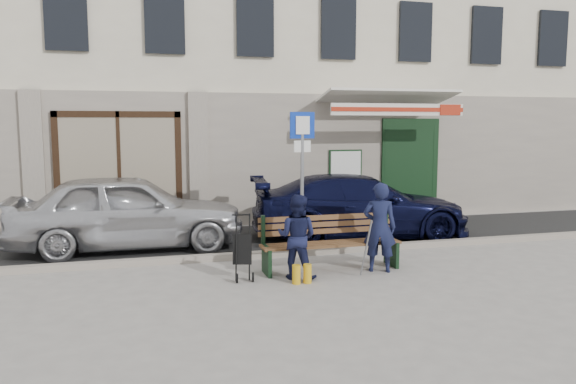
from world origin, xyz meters
name	(u,v)px	position (x,y,z in m)	size (l,w,h in m)	color
ground	(320,276)	(0.00, 0.00, 0.00)	(80.00, 80.00, 0.00)	#9E9991
asphalt_lane	(274,239)	(0.00, 3.10, 0.01)	(60.00, 3.20, 0.01)	#282828
curb	(295,252)	(0.00, 1.50, 0.06)	(60.00, 0.18, 0.12)	#9E9384
building	(231,38)	(0.01, 8.45, 4.97)	(20.00, 8.27, 10.00)	beige
car_silver	(128,211)	(-3.01, 2.88, 0.76)	(1.80, 4.48, 1.53)	silver
car_navy	(360,206)	(1.86, 2.83, 0.69)	(1.92, 4.73, 1.37)	black
parking_sign	(302,159)	(0.22, 1.78, 1.80)	(0.50, 0.10, 2.69)	gray
bench	(328,243)	(0.26, 0.36, 0.46)	(2.40, 1.17, 0.98)	brown
man	(380,227)	(1.05, 0.05, 0.75)	(0.55, 0.36, 1.51)	#141937
woman	(297,237)	(-0.40, 0.01, 0.68)	(0.66, 0.51, 1.36)	#141838
stroller	(242,251)	(-1.25, 0.19, 0.46)	(0.35, 0.46, 1.03)	black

